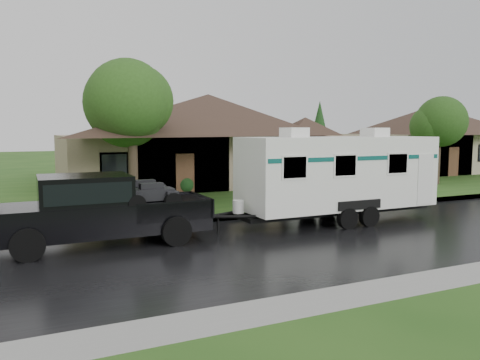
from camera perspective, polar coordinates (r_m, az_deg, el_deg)
name	(u,v)px	position (r m, az deg, el deg)	size (l,w,h in m)	color
ground	(296,226)	(17.14, 6.80, -5.62)	(140.00, 140.00, 0.00)	#264F18
road	(328,238)	(15.51, 10.70, -6.91)	(140.00, 8.00, 0.01)	black
curb	(267,214)	(19.04, 3.25, -4.18)	(140.00, 0.50, 0.15)	gray
lawn	(175,182)	(30.77, -7.97, -0.29)	(140.00, 26.00, 0.15)	#264F18
house_main	(214,128)	(30.24, -3.23, 6.32)	(19.44, 10.80, 6.90)	gray
house_neighbor	(435,132)	(42.25, 22.69, 5.43)	(15.12, 9.72, 6.45)	tan
tree_left_green	(132,108)	(21.08, -13.07, 8.52)	(3.72, 3.72, 6.15)	#382B1E
tree_right_green	(439,125)	(31.30, 23.05, 6.24)	(3.19, 3.19, 5.28)	#382B1E
shrub_row	(239,181)	(26.10, -0.13, -0.10)	(13.60, 1.00, 1.00)	#143814
pickup_truck	(96,208)	(14.70, -17.11, -3.26)	(6.44, 2.45, 2.15)	black
travel_trailer	(338,172)	(18.00, 11.82, 0.93)	(7.94, 2.79, 3.56)	white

